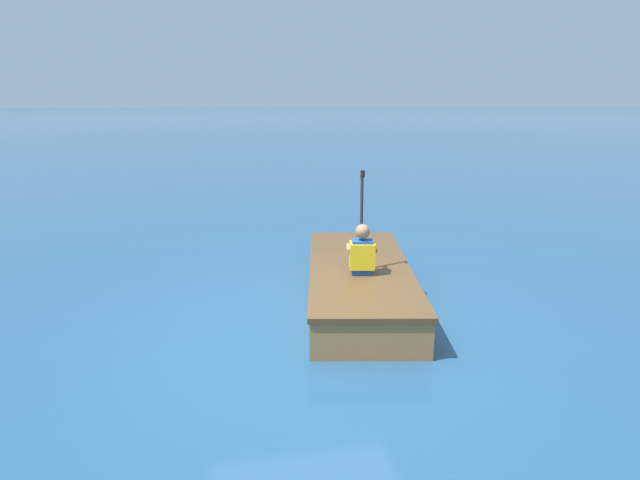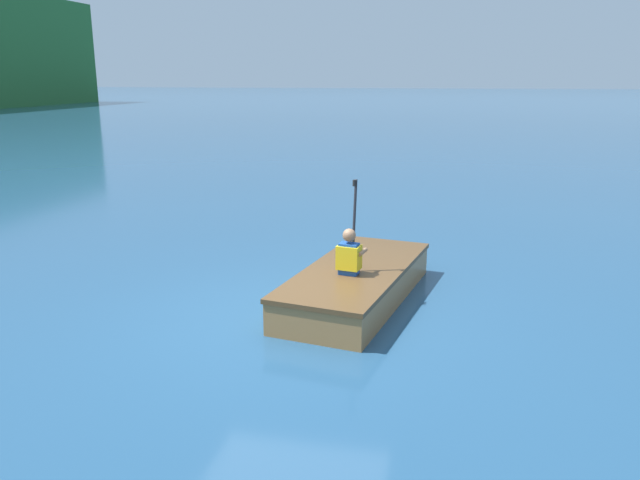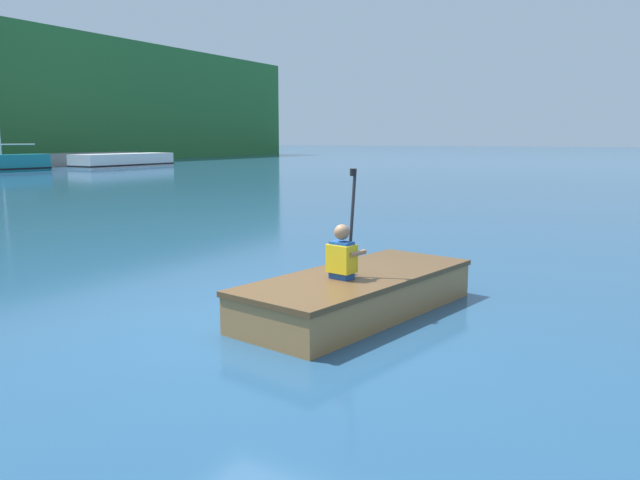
% 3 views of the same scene
% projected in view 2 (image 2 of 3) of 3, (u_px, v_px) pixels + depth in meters
% --- Properties ---
extents(ground_plane, '(300.00, 300.00, 0.00)m').
position_uv_depth(ground_plane, '(285.00, 321.00, 7.70)').
color(ground_plane, navy).
extents(rowboat_foreground, '(3.37, 1.76, 0.46)m').
position_uv_depth(rowboat_foreground, '(358.00, 281.00, 8.39)').
color(rowboat_foreground, '#A3703D').
rests_on(rowboat_foreground, ground).
extents(person_paddler, '(0.38, 0.40, 1.20)m').
position_uv_depth(person_paddler, '(349.00, 254.00, 7.95)').
color(person_paddler, '#1E4CA5').
rests_on(person_paddler, rowboat_foreground).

